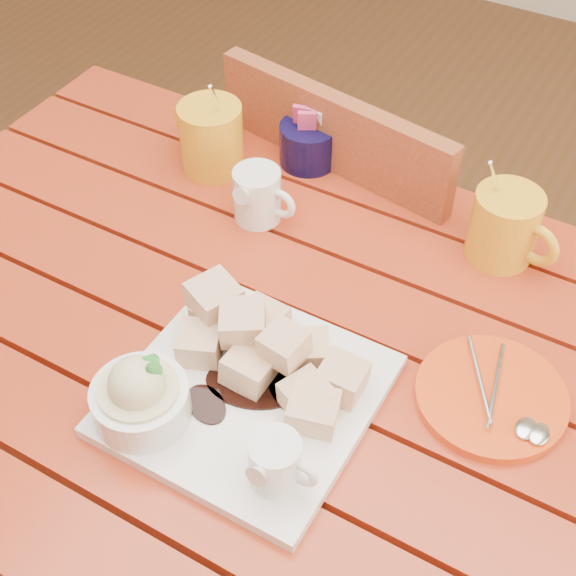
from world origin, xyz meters
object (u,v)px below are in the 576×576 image
Objects in this scene: chair_far at (361,251)px; dessert_plate at (226,385)px; table at (267,387)px; orange_saucer at (492,397)px; coffee_mug_left at (210,136)px; coffee_mug_right at (506,226)px.

dessert_plate is at bearing 108.14° from chair_far.
dessert_plate is 0.32× the size of chair_far.
orange_saucer is (0.28, 0.05, 0.11)m from table.
table is at bearing 97.27° from dessert_plate.
coffee_mug_left is 0.90× the size of orange_saucer.
orange_saucer is at bearing 9.21° from table.
chair_far reaches higher than orange_saucer.
chair_far is at bearing 130.70° from orange_saucer.
dessert_plate is at bearing -149.53° from orange_saucer.
coffee_mug_right is (0.20, 0.29, 0.16)m from table.
chair_far is at bearing 98.93° from table.
table is 1.37× the size of chair_far.
orange_saucer is at bearing 140.23° from chair_far.
coffee_mug_right reaches higher than chair_far.
coffee_mug_left is 0.46m from coffee_mug_right.
orange_saucer is (0.27, 0.16, -0.03)m from dessert_plate.
coffee_mug_left is at bearing 57.40° from chair_far.
table is at bearing 108.47° from chair_far.
table is 0.18m from dessert_plate.
coffee_mug_right reaches higher than dessert_plate.
table is 0.39m from coffee_mug_right.
dessert_plate is 1.84× the size of coffee_mug_right.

